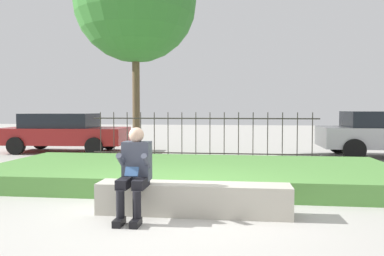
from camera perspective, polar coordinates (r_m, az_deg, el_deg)
name	(u,v)px	position (r m, az deg, el deg)	size (l,w,h in m)	color
ground_plane	(171,214)	(5.50, -3.23, -12.89)	(60.00, 60.00, 0.00)	#B2AFA8
stone_bench	(193,201)	(5.40, 0.15, -11.01)	(2.74, 0.46, 0.44)	#B7B2A3
person_seated_reader	(135,169)	(5.21, -8.71, -6.20)	(0.42, 0.73, 1.24)	black
grass_berm	(192,173)	(7.83, -0.05, -6.84)	(8.21, 3.50, 0.34)	#569342
iron_fence	(203,137)	(10.25, 1.67, -1.37)	(6.21, 0.03, 1.41)	#332D28
car_parked_left	(64,132)	(13.79, -18.94, -0.53)	(4.33, 2.13, 1.34)	maroon
tree_behind_fence	(135,1)	(12.21, -8.63, 18.60)	(3.76, 3.76, 6.70)	brown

